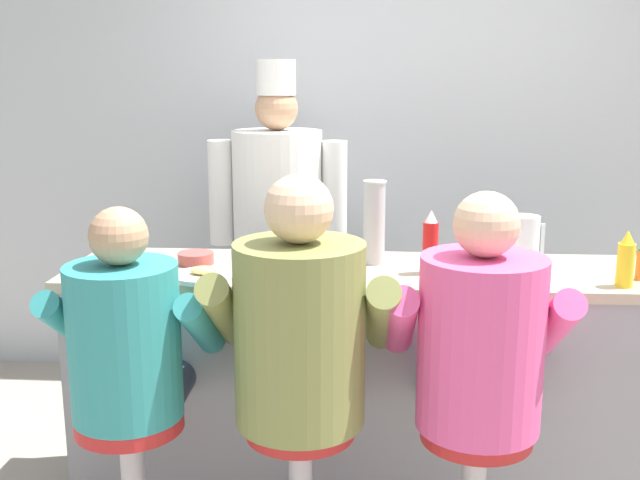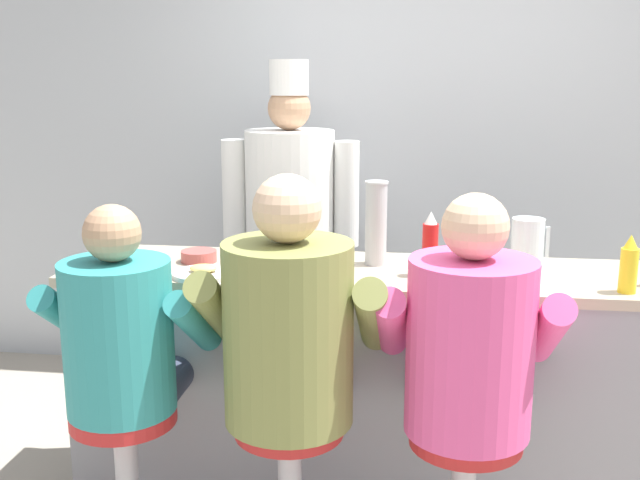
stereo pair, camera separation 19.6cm
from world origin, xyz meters
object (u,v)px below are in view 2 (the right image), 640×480
at_px(breakfast_plate, 204,273).
at_px(cup_stack_steel, 376,223).
at_px(napkin_dispenser_chrome, 504,273).
at_px(ketchup_bottle_red, 430,246).
at_px(diner_seated_teal, 123,350).
at_px(water_pitcher_clear, 527,244).
at_px(diner_seated_pink, 468,358).
at_px(mustard_bottle_yellow, 629,266).
at_px(diner_seated_olive, 290,343).
at_px(cook_in_whites_near, 290,222).
at_px(coffee_mug_tan, 253,268).
at_px(cereal_bowl, 199,256).

relative_size(breakfast_plate, cup_stack_steel, 0.70).
bearing_deg(cup_stack_steel, napkin_dispenser_chrome, -31.98).
bearing_deg(ketchup_bottle_red, diner_seated_teal, -154.82).
distance_m(ketchup_bottle_red, water_pitcher_clear, 0.41).
distance_m(diner_seated_teal, diner_seated_pink, 1.17).
relative_size(mustard_bottle_yellow, diner_seated_olive, 0.14).
height_order(ketchup_bottle_red, mustard_bottle_yellow, ketchup_bottle_red).
relative_size(mustard_bottle_yellow, breakfast_plate, 0.88).
relative_size(napkin_dispenser_chrome, cook_in_whites_near, 0.07).
relative_size(coffee_mug_tan, napkin_dispenser_chrome, 1.08).
distance_m(water_pitcher_clear, cook_in_whites_near, 1.35).
bearing_deg(coffee_mug_tan, mustard_bottle_yellow, 0.67).
bearing_deg(coffee_mug_tan, diner_seated_olive, -59.28).
distance_m(mustard_bottle_yellow, breakfast_plate, 1.56).
height_order(diner_seated_teal, diner_seated_pink, diner_seated_pink).
height_order(diner_seated_pink, cook_in_whites_near, cook_in_whites_near).
bearing_deg(diner_seated_teal, cup_stack_steel, 37.52).
relative_size(mustard_bottle_yellow, cook_in_whites_near, 0.12).
height_order(coffee_mug_tan, diner_seated_olive, diner_seated_olive).
bearing_deg(coffee_mug_tan, diner_seated_teal, -138.76).
xyz_separation_m(ketchup_bottle_red, breakfast_plate, (-0.86, -0.13, -0.10)).
distance_m(breakfast_plate, diner_seated_pink, 1.06).
bearing_deg(water_pitcher_clear, mustard_bottle_yellow, -42.22).
relative_size(diner_seated_teal, diner_seated_olive, 0.92).
relative_size(ketchup_bottle_red, diner_seated_pink, 0.18).
relative_size(ketchup_bottle_red, water_pitcher_clear, 1.23).
bearing_deg(ketchup_bottle_red, diner_seated_olive, -133.38).
distance_m(mustard_bottle_yellow, diner_seated_pink, 0.71).
distance_m(ketchup_bottle_red, diner_seated_olive, 0.71).
distance_m(diner_seated_olive, cook_in_whites_near, 1.45).
xyz_separation_m(water_pitcher_clear, breakfast_plate, (-1.24, -0.28, -0.09)).
height_order(water_pitcher_clear, cup_stack_steel, cup_stack_steel).
height_order(ketchup_bottle_red, napkin_dispenser_chrome, ketchup_bottle_red).
height_order(mustard_bottle_yellow, water_pitcher_clear, mustard_bottle_yellow).
xyz_separation_m(coffee_mug_tan, napkin_dispenser_chrome, (0.92, -0.00, 0.01)).
height_order(coffee_mug_tan, diner_seated_teal, diner_seated_teal).
xyz_separation_m(cereal_bowl, diner_seated_olive, (0.48, -0.57, -0.14)).
bearing_deg(diner_seated_olive, water_pitcher_clear, 36.98).
distance_m(cereal_bowl, cup_stack_steel, 0.74).
bearing_deg(mustard_bottle_yellow, cook_in_whites_near, 142.60).
distance_m(napkin_dispenser_chrome, diner_seated_pink, 0.41).
xyz_separation_m(cup_stack_steel, diner_seated_olive, (-0.24, -0.63, -0.29)).
bearing_deg(diner_seated_olive, ketchup_bottle_red, 46.62).
bearing_deg(mustard_bottle_yellow, breakfast_plate, 179.79).
xyz_separation_m(coffee_mug_tan, diner_seated_teal, (-0.39, -0.34, -0.22)).
bearing_deg(napkin_dispenser_chrome, diner_seated_teal, -165.55).
xyz_separation_m(cup_stack_steel, cook_in_whites_near, (-0.49, 0.79, -0.17)).
height_order(water_pitcher_clear, coffee_mug_tan, water_pitcher_clear).
distance_m(breakfast_plate, cook_in_whites_near, 1.08).
relative_size(cup_stack_steel, diner_seated_teal, 0.25).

